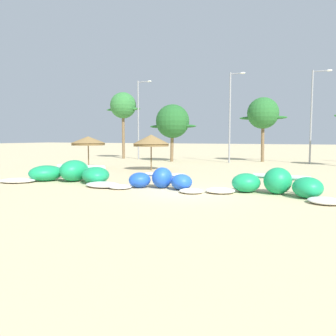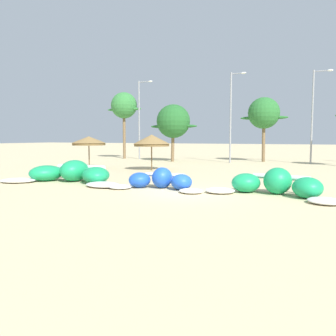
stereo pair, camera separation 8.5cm
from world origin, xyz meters
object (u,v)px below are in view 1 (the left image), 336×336
at_px(kite_left_of_center, 275,185).
at_px(lamppost_west_center, 231,113).
at_px(kite_left, 160,181).
at_px(palm_leftmost, 123,106).
at_px(kite_far_left, 70,174).
at_px(lamppost_east_center, 313,112).
at_px(beach_umbrella_middle, 151,140).
at_px(palm_left_of_gap, 263,114).
at_px(palm_left, 173,122).
at_px(beach_umbrella_near_van, 88,141).
at_px(lamppost_west, 139,116).

distance_m(kite_left_of_center, lamppost_west_center, 21.34).
height_order(kite_left, palm_leftmost, palm_leftmost).
distance_m(kite_far_left, kite_left_of_center, 12.02).
relative_size(kite_left_of_center, lamppost_east_center, 0.68).
bearing_deg(beach_umbrella_middle, palm_leftmost, 128.97).
bearing_deg(palm_left_of_gap, palm_left, -157.33).
height_order(kite_left, palm_left, palm_left).
bearing_deg(beach_umbrella_near_van, lamppost_east_center, 35.84).
bearing_deg(palm_left, palm_leftmost, 161.97).
height_order(kite_left, kite_left_of_center, kite_left_of_center).
distance_m(kite_left, kite_left_of_center, 5.85).
distance_m(kite_left, palm_left_of_gap, 23.73).
distance_m(kite_far_left, lamppost_east_center, 25.54).
bearing_deg(kite_left, beach_umbrella_middle, 119.24).
distance_m(beach_umbrella_near_van, palm_left_of_gap, 19.67).
bearing_deg(kite_left_of_center, lamppost_west, 131.56).
xyz_separation_m(kite_left_of_center, palm_left_of_gap, (-3.99, 22.73, 4.89)).
relative_size(lamppost_west_center, lamppost_east_center, 1.01).
height_order(kite_left, lamppost_west, lamppost_west).
bearing_deg(lamppost_west, lamppost_east_center, -0.08).
relative_size(kite_left_of_center, palm_leftmost, 0.76).
relative_size(palm_leftmost, lamppost_west, 0.87).
bearing_deg(lamppost_east_center, palm_leftmost, 179.36).
relative_size(kite_left, kite_left_of_center, 0.84).
relative_size(palm_left_of_gap, lamppost_east_center, 0.76).
xyz_separation_m(kite_left, palm_left_of_gap, (1.84, 23.14, 4.95)).
xyz_separation_m(beach_umbrella_middle, lamppost_east_center, (12.02, 12.63, 2.80)).
bearing_deg(beach_umbrella_near_van, palm_leftmost, 108.33).
bearing_deg(lamppost_west, beach_umbrella_near_van, -81.58).
distance_m(beach_umbrella_middle, palm_leftmost, 17.11).
bearing_deg(lamppost_west_center, palm_left_of_gap, 47.26).
distance_m(palm_left_of_gap, lamppost_west, 14.89).
relative_size(kite_left, palm_left_of_gap, 0.76).
bearing_deg(kite_left_of_center, beach_umbrella_near_van, 154.21).
relative_size(kite_left_of_center, palm_left, 1.01).
bearing_deg(lamppost_east_center, lamppost_west, 179.92).
relative_size(beach_umbrella_near_van, beach_umbrella_middle, 1.00).
distance_m(palm_leftmost, palm_left, 8.68).
xyz_separation_m(kite_far_left, palm_left_of_gap, (8.03, 22.89, 4.87)).
distance_m(kite_left, palm_left, 21.04).
bearing_deg(lamppost_east_center, lamppost_west_center, -168.98).
bearing_deg(beach_umbrella_middle, palm_left_of_gap, 64.17).
distance_m(beach_umbrella_near_van, palm_left, 11.46).
relative_size(kite_left, beach_umbrella_near_van, 1.79).
relative_size(palm_left_of_gap, lamppost_west, 0.74).
distance_m(kite_left_of_center, palm_leftmost, 30.84).
height_order(palm_left, lamppost_west, lamppost_west).
bearing_deg(beach_umbrella_near_van, kite_far_left, -59.70).
height_order(kite_left, lamppost_west_center, lamppost_west_center).
xyz_separation_m(palm_left, lamppost_west_center, (6.44, 0.78, 0.81)).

